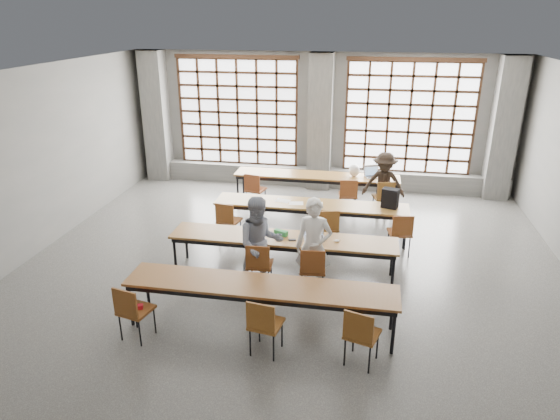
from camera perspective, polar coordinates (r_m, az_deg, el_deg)
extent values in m
plane|color=#4D4D4A|center=(8.88, 0.75, -8.14)|extent=(11.00, 11.00, 0.00)
plane|color=silver|center=(7.76, 0.88, 14.91)|extent=(11.00, 11.00, 0.00)
plane|color=slate|center=(13.43, 4.74, 10.15)|extent=(10.00, 0.00, 10.00)
plane|color=slate|center=(10.20, -28.19, 3.92)|extent=(0.00, 11.00, 11.00)
cube|color=#565654|center=(14.30, -13.93, 10.31)|extent=(0.60, 0.55, 3.50)
cube|color=#565654|center=(13.15, 4.61, 9.91)|extent=(0.60, 0.55, 3.50)
cube|color=#565654|center=(13.49, 24.20, 8.40)|extent=(0.60, 0.55, 3.50)
cube|color=white|center=(13.77, -4.78, 11.08)|extent=(3.20, 0.02, 2.80)
cube|color=black|center=(13.70, -4.87, 11.01)|extent=(3.20, 0.05, 2.80)
cube|color=black|center=(14.03, -4.68, 5.19)|extent=(3.32, 0.07, 0.10)
cube|color=black|center=(13.51, -5.07, 17.07)|extent=(3.32, 0.07, 0.10)
cube|color=white|center=(13.36, 14.55, 10.14)|extent=(3.20, 0.02, 2.80)
cube|color=black|center=(13.28, 14.57, 10.07)|extent=(3.20, 0.05, 2.80)
cube|color=black|center=(13.63, 14.00, 4.10)|extent=(3.32, 0.07, 0.10)
cube|color=black|center=(13.08, 15.18, 16.29)|extent=(3.32, 0.07, 0.10)
cube|color=#565654|center=(13.61, 4.46, 3.79)|extent=(9.80, 0.35, 0.50)
cube|color=brown|center=(12.21, 4.20, 3.96)|extent=(4.00, 0.70, 0.04)
cube|color=black|center=(12.23, 4.19, 3.69)|extent=(3.90, 0.64, 0.08)
cylinder|color=black|center=(12.39, -4.86, 2.42)|extent=(0.05, 0.05, 0.69)
cylinder|color=black|center=(12.92, -4.20, 3.26)|extent=(0.05, 0.05, 0.69)
cylinder|color=black|center=(12.02, 13.13, 1.30)|extent=(0.05, 0.05, 0.69)
cylinder|color=black|center=(12.57, 13.04, 2.20)|extent=(0.05, 0.05, 0.69)
cube|color=brown|center=(10.35, 3.53, 0.66)|extent=(4.00, 0.70, 0.04)
cube|color=black|center=(10.37, 3.52, 0.35)|extent=(3.90, 0.64, 0.08)
cylinder|color=black|center=(10.60, -7.07, -1.08)|extent=(0.05, 0.05, 0.69)
cylinder|color=black|center=(11.11, -6.20, 0.06)|extent=(0.05, 0.05, 0.69)
cylinder|color=black|center=(10.20, 14.06, -2.53)|extent=(0.05, 0.05, 0.69)
cylinder|color=black|center=(10.73, 13.91, -1.28)|extent=(0.05, 0.05, 0.69)
cube|color=brown|center=(8.79, 0.33, -3.23)|extent=(4.00, 0.70, 0.04)
cube|color=black|center=(8.82, 0.33, -3.59)|extent=(3.90, 0.64, 0.08)
cylinder|color=black|center=(9.20, -11.91, -5.08)|extent=(0.05, 0.05, 0.69)
cylinder|color=black|center=(9.68, -10.66, -3.58)|extent=(0.05, 0.05, 0.69)
cylinder|color=black|center=(8.61, 12.78, -7.12)|extent=(0.05, 0.05, 0.69)
cylinder|color=black|center=(9.12, 12.67, -5.38)|extent=(0.05, 0.05, 0.69)
cube|color=brown|center=(7.34, -2.28, -8.64)|extent=(4.00, 0.70, 0.04)
cube|color=black|center=(7.37, -2.28, -9.04)|extent=(3.90, 0.64, 0.08)
cylinder|color=black|center=(7.89, -16.69, -10.37)|extent=(0.05, 0.05, 0.69)
cylinder|color=black|center=(8.33, -14.95, -8.35)|extent=(0.05, 0.05, 0.69)
cylinder|color=black|center=(7.17, 12.83, -13.48)|extent=(0.05, 0.05, 0.69)
cylinder|color=black|center=(7.66, 12.70, -11.01)|extent=(0.05, 0.05, 0.69)
cube|color=brown|center=(12.00, -2.79, 2.36)|extent=(0.50, 0.50, 0.04)
cube|color=brown|center=(11.76, -3.23, 3.12)|extent=(0.40, 0.12, 0.40)
cylinder|color=black|center=(12.08, -2.77, 1.35)|extent=(0.02, 0.02, 0.45)
cube|color=maroon|center=(11.72, 7.76, 1.71)|extent=(0.47, 0.47, 0.04)
cube|color=maroon|center=(11.46, 7.88, 2.45)|extent=(0.40, 0.08, 0.40)
cylinder|color=black|center=(11.80, 7.70, 0.68)|extent=(0.02, 0.02, 0.45)
cube|color=brown|center=(11.73, 11.66, 1.45)|extent=(0.52, 0.52, 0.04)
cube|color=brown|center=(11.47, 12.04, 2.18)|extent=(0.39, 0.14, 0.40)
cylinder|color=black|center=(11.80, 11.58, 0.42)|extent=(0.02, 0.02, 0.45)
cube|color=brown|center=(10.24, -5.80, -1.21)|extent=(0.49, 0.49, 0.04)
cube|color=brown|center=(9.99, -6.36, -0.41)|extent=(0.40, 0.10, 0.40)
cylinder|color=black|center=(10.33, -5.76, -2.36)|extent=(0.02, 0.02, 0.45)
cube|color=brown|center=(9.91, 5.41, -2.01)|extent=(0.51, 0.51, 0.04)
cube|color=brown|center=(9.63, 5.63, -1.23)|extent=(0.40, 0.12, 0.40)
cylinder|color=black|center=(10.00, 5.36, -3.19)|extent=(0.02, 0.02, 0.45)
cube|color=brown|center=(9.91, 13.50, -2.54)|extent=(0.49, 0.49, 0.04)
cube|color=brown|center=(9.64, 13.87, -1.78)|extent=(0.40, 0.10, 0.40)
cylinder|color=black|center=(10.00, 13.39, -3.72)|extent=(0.02, 0.02, 0.45)
cube|color=brown|center=(8.48, -2.33, -6.22)|extent=(0.44, 0.44, 0.04)
cube|color=brown|center=(8.20, -2.58, -5.44)|extent=(0.40, 0.05, 0.40)
cylinder|color=black|center=(8.58, -2.30, -7.54)|extent=(0.02, 0.02, 0.45)
cube|color=brown|center=(8.35, 3.76, -6.72)|extent=(0.45, 0.45, 0.04)
cube|color=brown|center=(8.06, 3.76, -5.95)|extent=(0.40, 0.06, 0.40)
cylinder|color=black|center=(8.46, 3.72, -8.06)|extent=(0.02, 0.02, 0.45)
cube|color=brown|center=(7.55, -16.13, -10.93)|extent=(0.50, 0.50, 0.04)
cube|color=brown|center=(7.31, -17.30, -10.14)|extent=(0.40, 0.12, 0.40)
cylinder|color=black|center=(7.67, -15.95, -12.35)|extent=(0.02, 0.02, 0.45)
cube|color=brown|center=(6.99, -1.60, -12.87)|extent=(0.48, 0.48, 0.04)
cube|color=brown|center=(6.71, -2.25, -12.16)|extent=(0.40, 0.10, 0.40)
cylinder|color=black|center=(7.12, -1.58, -14.36)|extent=(0.02, 0.02, 0.45)
cube|color=brown|center=(6.88, 9.38, -13.80)|extent=(0.53, 0.53, 0.04)
cube|color=brown|center=(6.60, 8.93, -13.09)|extent=(0.39, 0.15, 0.40)
cylinder|color=black|center=(7.02, 9.27, -15.30)|extent=(0.02, 0.02, 0.45)
imported|color=white|center=(8.22, 3.87, -4.21)|extent=(0.62, 0.42, 1.66)
imported|color=#172346|center=(8.36, -2.29, -3.84)|extent=(0.97, 0.87, 1.63)
imported|color=black|center=(11.68, 11.77, 2.90)|extent=(0.98, 0.58, 1.49)
cube|color=#B1B1B6|center=(8.76, 3.94, -3.18)|extent=(0.41, 0.33, 0.02)
cube|color=black|center=(8.74, 3.95, -3.14)|extent=(0.33, 0.24, 0.00)
cube|color=#B1B1B6|center=(8.83, 3.87, -2.10)|extent=(0.37, 0.14, 0.26)
cube|color=#82A1E2|center=(8.83, 3.88, -2.28)|extent=(0.31, 0.11, 0.21)
cube|color=silver|center=(12.20, 10.56, 3.76)|extent=(0.43, 0.38, 0.02)
cube|color=black|center=(12.18, 10.58, 3.80)|extent=(0.35, 0.28, 0.00)
cube|color=silver|center=(12.28, 10.35, 4.49)|extent=(0.36, 0.20, 0.26)
cube|color=#8FBDF8|center=(12.28, 10.37, 4.37)|extent=(0.31, 0.16, 0.21)
ellipsoid|color=white|center=(8.66, 6.52, -3.50)|extent=(0.10, 0.07, 0.04)
cube|color=#2C8941|center=(8.84, 0.10, -2.61)|extent=(0.27, 0.18, 0.09)
cube|color=black|center=(8.66, 1.39, -3.43)|extent=(0.14, 0.10, 0.01)
cube|color=white|center=(10.47, 0.30, 1.08)|extent=(0.34, 0.27, 0.00)
cube|color=white|center=(10.33, 1.85, 0.78)|extent=(0.33, 0.25, 0.00)
cube|color=white|center=(10.33, 4.08, 0.74)|extent=(0.31, 0.24, 0.00)
cube|color=black|center=(10.28, 12.48, 1.32)|extent=(0.37, 0.29, 0.40)
ellipsoid|color=white|center=(12.16, 8.48, 4.50)|extent=(0.32, 0.30, 0.29)
cube|color=#B51622|center=(7.53, -16.17, -10.61)|extent=(0.22, 0.14, 0.06)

